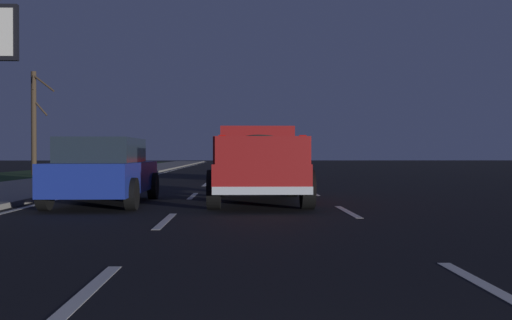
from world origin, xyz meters
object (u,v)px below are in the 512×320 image
sedan_red (246,162)px  bare_tree_far (34,121)px  pickup_truck (258,162)px  sedan_blue (104,171)px

sedan_red → bare_tree_far: 12.77m
pickup_truck → sedan_blue: (-0.58, 3.60, -0.20)m
pickup_truck → sedan_red: size_ratio=1.23×
pickup_truck → bare_tree_far: bare_tree_far is taller
sedan_blue → bare_tree_far: (18.17, 8.05, 2.20)m
pickup_truck → sedan_blue: pickup_truck is taller
sedan_red → bare_tree_far: bare_tree_far is taller
sedan_blue → bare_tree_far: bare_tree_far is taller
sedan_blue → bare_tree_far: size_ratio=0.78×
pickup_truck → sedan_red: bearing=0.7°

